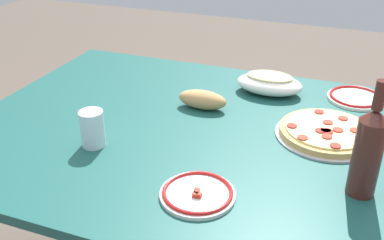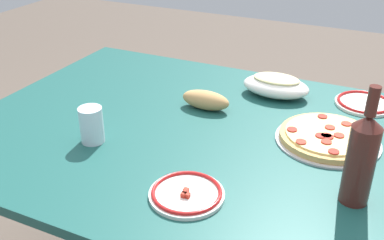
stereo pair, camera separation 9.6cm
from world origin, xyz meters
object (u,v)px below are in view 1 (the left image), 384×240
Objects in this scene: baked_pasta_dish at (269,82)px; water_glass at (92,129)px; wine_bottle at (368,151)px; side_plate_far at (198,193)px; bread_loaf at (202,100)px; dining_table at (192,156)px; side_plate_near at (356,97)px; pepperoni_pizza at (327,132)px.

baked_pasta_dish is 0.68m from water_glass.
wine_bottle is (-0.34, 0.52, 0.08)m from baked_pasta_dish.
side_plate_far is (-0.37, 0.12, -0.05)m from water_glass.
wine_bottle reaches higher than bread_loaf.
dining_table is at bearing -17.53° from wine_bottle.
water_glass reaches higher than side_plate_near.
side_plate_far reaches higher than side_plate_near.
side_plate_near is 1.05× the size of side_plate_far.
pepperoni_pizza is at bearing 77.32° from side_plate_near.
side_plate_near is 0.80m from side_plate_far.
wine_bottle is (-0.11, 0.26, 0.11)m from pepperoni_pizza.
side_plate_far is (0.03, 0.68, -0.03)m from baked_pasta_dish.
wine_bottle reaches higher than dining_table.
water_glass is at bearing 25.11° from pepperoni_pizza.
bread_loaf is at bearing -6.44° from pepperoni_pizza.
side_plate_near is 0.55m from bread_loaf.
pepperoni_pizza is at bearing -67.45° from wine_bottle.
dining_table is 12.95× the size of water_glass.
dining_table is at bearing 64.86° from baked_pasta_dish.
water_glass is 0.41m from bread_loaf.
water_glass is 0.56× the size of side_plate_near.
bread_loaf reaches higher than side_plate_far.
water_glass reaches higher than side_plate_far.
side_plate_far is 1.11× the size of bread_loaf.
side_plate_near is at bearing -102.68° from pepperoni_pizza.
baked_pasta_dish is 0.79× the size of wine_bottle.
side_plate_near reaches higher than dining_table.
baked_pasta_dish is 0.68m from side_plate_far.
bread_loaf is (0.49, 0.26, 0.02)m from side_plate_near.
pepperoni_pizza is 0.50m from side_plate_far.
bread_loaf reaches higher than pepperoni_pizza.
side_plate_near is (-0.30, -0.05, -0.03)m from baked_pasta_dish.
side_plate_far is (0.33, 0.73, 0.00)m from side_plate_near.
side_plate_far is at bearing 108.30° from bread_loaf.
bread_loaf is (0.42, -0.05, 0.02)m from pepperoni_pizza.
water_glass is 0.65× the size of bread_loaf.
bread_loaf reaches higher than dining_table.
pepperoni_pizza is at bearing -154.89° from water_glass.
baked_pasta_dish is at bearing 9.69° from side_plate_near.
side_plate_far is (-0.14, 0.32, 0.11)m from dining_table.
pepperoni_pizza is at bearing -122.15° from side_plate_far.
pepperoni_pizza is at bearing 173.56° from bread_loaf.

